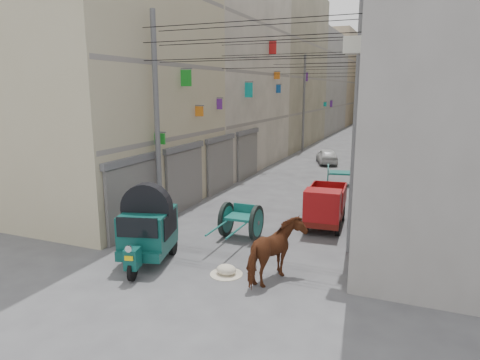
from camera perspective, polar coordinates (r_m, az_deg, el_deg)
The scene contains 18 objects.
ground at distance 10.62m, azimuth -11.72°, elevation -17.65°, with size 140.00×140.00×0.00m, color #474749.
building_row_left at distance 43.78m, azimuth 4.89°, elevation 13.58°, with size 8.00×62.00×14.00m.
building_row_right at distance 41.78m, azimuth 26.81°, elevation 12.45°, with size 8.00×62.00×14.00m.
end_cap_building at distance 73.76m, azimuth 18.80°, elevation 12.37°, with size 22.00×10.00×13.00m, color #9F947D.
shutters_left at distance 20.52m, azimuth -4.76°, elevation 1.51°, with size 0.18×14.40×2.88m.
signboards at distance 29.75m, azimuth 12.22°, elevation 8.29°, with size 8.22×40.52×5.67m.
ac_units at distance 15.47m, azimuth 16.97°, elevation 19.76°, with size 0.70×6.55×3.35m.
utility_poles at distance 25.16m, azimuth 10.33°, elevation 9.04°, with size 7.40×22.20×8.00m.
overhead_cables at distance 22.65m, azimuth 9.13°, elevation 15.79°, with size 7.40×22.52×1.12m.
auto_rickshaw at distance 13.37m, azimuth -12.22°, elevation -6.17°, with size 1.98×2.77×1.88m.
tonga_cart at distance 15.28m, azimuth 0.14°, elevation -5.38°, with size 1.35×2.77×1.24m.
mini_truck at distance 16.49m, azimuth 11.19°, elevation -3.77°, with size 1.54×3.05×1.66m.
second_cart at distance 24.25m, azimuth 13.18°, elevation 0.80°, with size 1.54×1.42×1.19m.
feed_sack at distance 12.53m, azimuth -1.83°, elevation -11.86°, with size 0.59×0.47×0.29m, color beige.
horse at distance 11.88m, azimuth 4.79°, elevation -9.53°, with size 0.93×2.04×1.72m, color brown.
distant_car_white at distance 31.23m, azimuth 11.51°, elevation 3.16°, with size 1.29×3.20×1.09m, color silver.
distant_car_grey at distance 41.77m, azimuth 16.69°, elevation 5.25°, with size 1.42×4.07×1.34m, color #595E5A.
distant_car_green at distance 51.05m, azimuth 16.85°, elevation 6.23°, with size 1.50×3.70×1.07m, color #205F3B.
Camera 1 is at (5.36, -7.55, 5.21)m, focal length 32.00 mm.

